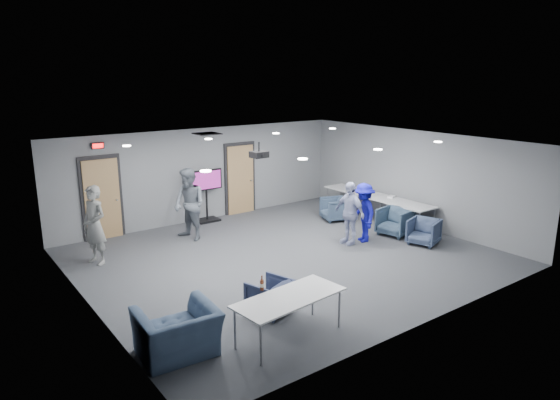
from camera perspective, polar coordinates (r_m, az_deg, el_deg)
floor at (r=11.87m, az=0.74°, el=-6.52°), size 9.00×9.00×0.00m
ceiling at (r=11.20m, az=0.79°, el=6.51°), size 9.00×9.00×0.00m
wall_back at (r=14.77m, az=-8.65°, el=2.91°), size 9.00×0.02×2.70m
wall_front at (r=8.75m, az=16.85°, el=-5.42°), size 9.00×0.02×2.70m
wall_left at (r=9.55m, az=-21.36°, el=-4.15°), size 0.02×8.00×2.70m
wall_right at (r=14.56m, az=15.05°, el=2.42°), size 0.02×8.00×2.70m
door_left at (r=13.69m, az=-19.66°, el=0.14°), size 1.06×0.17×2.24m
door_right at (r=15.37m, az=-4.58°, el=2.40°), size 1.06×0.17×2.24m
exit_sign at (r=13.42m, az=-20.13°, el=5.85°), size 0.32×0.08×0.16m
hvac_diffuser at (r=13.29m, az=-8.34°, el=7.51°), size 0.60×0.60×0.03m
downlights at (r=11.21m, az=0.79°, el=6.44°), size 6.18×3.78×0.02m
person_a at (r=11.96m, az=-20.43°, el=-2.71°), size 0.65×0.77×1.81m
person_b at (r=13.05m, az=-10.32°, el=-0.51°), size 0.91×1.06×1.88m
person_c at (r=12.68m, az=7.94°, el=-1.48°), size 0.42×0.95×1.61m
person_d at (r=12.92m, az=9.54°, el=-1.43°), size 0.90×1.13×1.52m
chair_right_a at (r=14.79m, az=6.30°, el=-1.03°), size 0.94×0.93×0.67m
chair_right_b at (r=13.69m, az=13.00°, el=-2.43°), size 0.94×0.92×0.73m
chair_right_c at (r=13.14m, az=16.09°, el=-3.50°), size 0.91×0.89×0.66m
chair_front_a at (r=9.13m, az=-1.17°, el=-10.95°), size 0.85×0.86×0.64m
chair_front_b at (r=8.00m, az=-11.66°, el=-14.62°), size 1.24×1.10×0.76m
table_right_a at (r=15.55m, az=8.37°, el=0.99°), size 0.77×1.85×0.73m
table_right_b at (r=14.31m, az=13.70°, el=-0.42°), size 0.80×1.92×0.73m
table_front_left at (r=8.17m, az=1.07°, el=-11.25°), size 1.96×0.97×0.73m
bottle_front at (r=8.34m, az=-2.08°, el=-9.67°), size 0.07×0.07×0.26m
bottle_right at (r=15.23m, az=9.62°, el=1.17°), size 0.06×0.06×0.24m
snack_box at (r=15.38m, az=8.76°, el=1.06°), size 0.17×0.12×0.04m
wrapper at (r=14.76m, az=12.62°, el=0.36°), size 0.30×0.25×0.06m
tv_stand at (r=14.61m, az=-8.41°, el=0.87°), size 1.00×0.48×1.53m
projector at (r=11.54m, az=-2.40°, el=5.24°), size 0.38×0.36×0.36m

